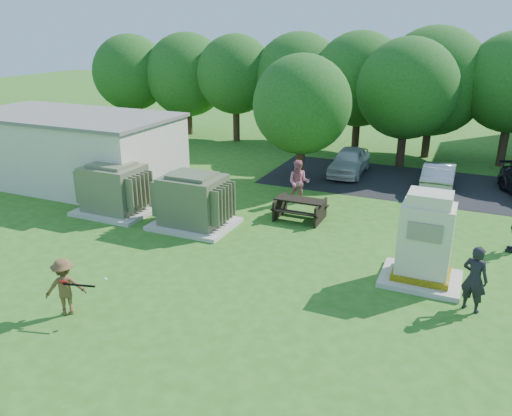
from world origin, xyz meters
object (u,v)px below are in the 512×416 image
at_px(transformer_left, 114,189).
at_px(transformer_right, 193,202).
at_px(picnic_table, 300,207).
at_px(person_at_picnic, 299,182).
at_px(car_white, 349,161).
at_px(generator_cabinet, 425,244).
at_px(car_silver_a, 439,176).
at_px(person_by_generator, 475,279).
at_px(batter, 65,287).

bearing_deg(transformer_left, transformer_right, 0.00).
height_order(picnic_table, person_at_picnic, person_at_picnic).
bearing_deg(transformer_right, car_white, 69.07).
distance_m(generator_cabinet, picnic_table, 6.09).
distance_m(generator_cabinet, car_white, 11.61).
bearing_deg(car_silver_a, person_by_generator, 98.70).
bearing_deg(batter, transformer_left, -99.95).
bearing_deg(person_at_picnic, transformer_right, -134.64).
relative_size(generator_cabinet, person_at_picnic, 1.46).
distance_m(generator_cabinet, person_by_generator, 1.83).
distance_m(transformer_right, generator_cabinet, 8.51).
height_order(transformer_left, picnic_table, transformer_left).
relative_size(picnic_table, batter, 1.23).
distance_m(transformer_right, person_by_generator, 10.10).
bearing_deg(generator_cabinet, person_by_generator, -38.65).
height_order(generator_cabinet, person_at_picnic, generator_cabinet).
bearing_deg(picnic_table, transformer_right, -146.09).
xyz_separation_m(batter, person_at_picnic, (2.66, 10.74, 0.17)).
distance_m(transformer_left, car_white, 11.96).
xyz_separation_m(transformer_right, person_by_generator, (9.85, -2.22, -0.04)).
distance_m(person_at_picnic, car_silver_a, 7.01).
bearing_deg(transformer_right, batter, -89.06).
xyz_separation_m(generator_cabinet, person_by_generator, (1.41, -1.13, -0.29)).
bearing_deg(generator_cabinet, car_silver_a, 92.22).
bearing_deg(batter, person_at_picnic, -143.42).
xyz_separation_m(transformer_left, person_by_generator, (13.55, -2.22, -0.04)).
relative_size(person_at_picnic, car_silver_a, 0.48).
height_order(transformer_left, generator_cabinet, generator_cabinet).
bearing_deg(picnic_table, car_silver_a, 53.64).
bearing_deg(person_by_generator, picnic_table, -12.83).
height_order(transformer_left, batter, transformer_left).
bearing_deg(car_white, person_at_picnic, -100.22).
bearing_deg(transformer_left, person_by_generator, -9.29).
xyz_separation_m(transformer_left, transformer_right, (3.70, 0.00, 0.00)).
xyz_separation_m(generator_cabinet, car_silver_a, (-0.38, 9.68, -0.57)).
xyz_separation_m(transformer_right, person_at_picnic, (2.77, 4.01, -0.01)).
bearing_deg(picnic_table, batter, -110.23).
xyz_separation_m(person_at_picnic, car_white, (0.84, 5.45, -0.28)).
xyz_separation_m(person_at_picnic, car_silver_a, (5.29, 4.58, -0.31)).
distance_m(picnic_table, car_white, 7.15).
height_order(picnic_table, car_white, car_white).
distance_m(transformer_right, person_at_picnic, 4.88).
xyz_separation_m(transformer_right, car_white, (3.62, 9.46, -0.29)).
bearing_deg(person_by_generator, generator_cabinet, -16.23).
relative_size(transformer_left, car_silver_a, 0.76).
relative_size(generator_cabinet, picnic_table, 1.44).
height_order(person_at_picnic, car_white, person_at_picnic).
relative_size(car_white, car_silver_a, 1.01).
bearing_deg(batter, car_silver_a, -156.93).
height_order(transformer_right, person_at_picnic, transformer_right).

